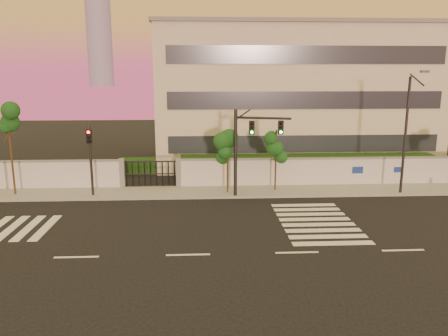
{
  "coord_description": "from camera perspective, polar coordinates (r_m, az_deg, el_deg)",
  "views": [
    {
      "loc": [
        0.67,
        -18.59,
        8.05
      ],
      "look_at": [
        1.95,
        6.0,
        2.73
      ],
      "focal_mm": 35.0,
      "sensor_mm": 36.0,
      "label": 1
    }
  ],
  "objects": [
    {
      "name": "street_tree_e",
      "position": [
        30.07,
        6.86,
        2.8
      ],
      "size": [
        1.48,
        1.18,
        4.32
      ],
      "color": "#382314",
      "rests_on": "ground"
    },
    {
      "name": "institutional_building",
      "position": [
        41.47,
        8.73,
        9.44
      ],
      "size": [
        24.4,
        12.4,
        12.25
      ],
      "color": "beige",
      "rests_on": "ground"
    },
    {
      "name": "traffic_signal_main",
      "position": [
        28.37,
        3.01,
        3.34
      ],
      "size": [
        3.64,
        1.15,
        5.84
      ],
      "rotation": [
        0.0,
        0.0,
        -0.28
      ],
      "color": "black",
      "rests_on": "ground"
    },
    {
      "name": "hedge_row",
      "position": [
        34.11,
        -2.08,
        -0.05
      ],
      "size": [
        41.0,
        4.25,
        1.8
      ],
      "color": "black",
      "rests_on": "ground"
    },
    {
      "name": "perimeter_wall",
      "position": [
        31.39,
        -3.94,
        -0.68
      ],
      "size": [
        60.0,
        0.36,
        2.2
      ],
      "color": "silver",
      "rests_on": "ground"
    },
    {
      "name": "street_tree_c",
      "position": [
        31.78,
        -26.27,
        4.72
      ],
      "size": [
        1.62,
        1.29,
        6.27
      ],
      "color": "#382314",
      "rests_on": "ground"
    },
    {
      "name": "ground",
      "position": [
        20.27,
        -4.72,
        -11.25
      ],
      "size": [
        120.0,
        120.0,
        0.0
      ],
      "primitive_type": "plane",
      "color": "black",
      "rests_on": "ground"
    },
    {
      "name": "traffic_signal_secondary",
      "position": [
        29.8,
        -17.07,
        1.9
      ],
      "size": [
        0.37,
        0.35,
        4.72
      ],
      "rotation": [
        0.0,
        0.0,
        0.2
      ],
      "color": "black",
      "rests_on": "ground"
    },
    {
      "name": "streetlight_east",
      "position": [
        31.17,
        22.79,
        4.64
      ],
      "size": [
        0.49,
        1.99,
        8.26
      ],
      "color": "black",
      "rests_on": "ground"
    },
    {
      "name": "sidewalk",
      "position": [
        30.18,
        -4.15,
        -3.16
      ],
      "size": [
        60.0,
        3.0,
        0.15
      ],
      "primitive_type": "cube",
      "color": "gray",
      "rests_on": "ground"
    },
    {
      "name": "street_tree_d",
      "position": [
        29.22,
        0.52,
        2.36
      ],
      "size": [
        1.55,
        1.24,
        4.15
      ],
      "color": "#382314",
      "rests_on": "ground"
    },
    {
      "name": "road_markings",
      "position": [
        23.86,
        -8.29,
        -7.63
      ],
      "size": [
        57.0,
        7.62,
        0.02
      ],
      "color": "silver",
      "rests_on": "ground"
    }
  ]
}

